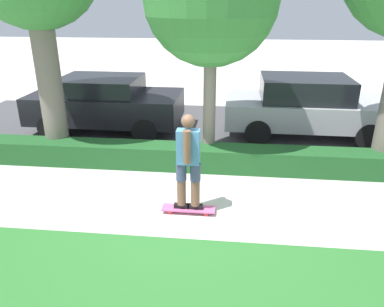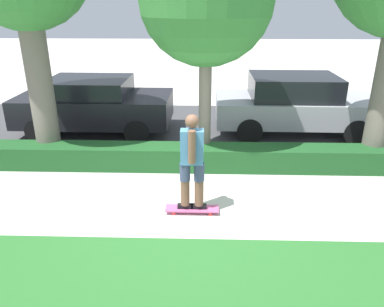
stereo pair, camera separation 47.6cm
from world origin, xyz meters
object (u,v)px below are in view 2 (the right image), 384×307
Objects in this scene: parked_car_middle at (295,104)px; parked_car_front at (94,104)px; skateboard at (192,209)px; skater_person at (192,161)px.

parked_car_front is at bearing -177.75° from parked_car_middle.
skateboard is 0.90m from skater_person.
skater_person is 0.41× the size of parked_car_front.
parked_car_middle is (2.62, 4.27, -0.17)m from skater_person.
skateboard is at bearing -120.98° from parked_car_middle.
parked_car_middle reaches higher than parked_car_front.
parked_car_middle reaches higher than skateboard.
skater_person is 4.94m from parked_car_front.
parked_car_front is at bearing 123.67° from skater_person.
skater_person reaches higher than parked_car_front.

